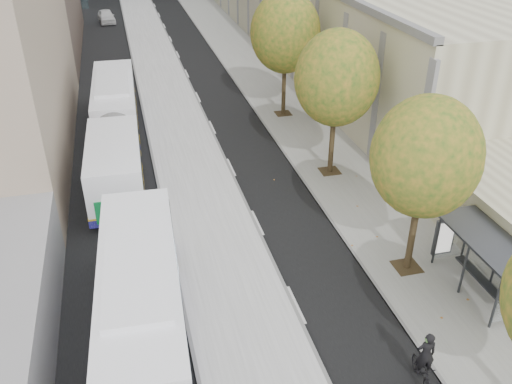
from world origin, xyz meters
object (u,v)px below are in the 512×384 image
object	(u,v)px
bus_shelter	(490,246)
cyclist	(423,365)
bus_far	(115,126)
distant_car	(106,16)

from	to	relation	value
bus_shelter	cyclist	distance (m)	5.96
bus_far	cyclist	bearing A→B (deg)	-64.73
bus_shelter	distant_car	bearing A→B (deg)	104.55
distant_car	bus_shelter	bearing A→B (deg)	-81.20
cyclist	bus_shelter	bearing A→B (deg)	46.61
bus_shelter	distant_car	size ratio (longest dim) A/B	1.04
bus_shelter	cyclist	world-z (taller)	bus_shelter
distant_car	bus_far	bearing A→B (deg)	-95.68
cyclist	distant_car	size ratio (longest dim) A/B	0.51
bus_shelter	bus_far	xyz separation A→B (m)	(-13.53, 16.92, -0.54)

